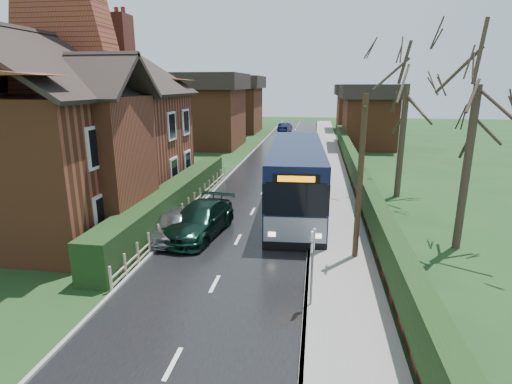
% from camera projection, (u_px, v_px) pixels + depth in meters
% --- Properties ---
extents(ground, '(140.00, 140.00, 0.00)m').
position_uv_depth(ground, '(228.00, 259.00, 15.26)').
color(ground, '#24411C').
rests_on(ground, ground).
extents(road, '(6.00, 100.00, 0.02)m').
position_uv_depth(road, '(263.00, 192.00, 24.80)').
color(road, black).
rests_on(road, ground).
extents(pavement, '(2.50, 100.00, 0.14)m').
position_uv_depth(pavement, '(332.00, 194.00, 24.17)').
color(pavement, slate).
rests_on(pavement, ground).
extents(kerb_right, '(0.12, 100.00, 0.14)m').
position_uv_depth(kerb_right, '(312.00, 193.00, 24.34)').
color(kerb_right, gray).
rests_on(kerb_right, ground).
extents(kerb_left, '(0.12, 100.00, 0.10)m').
position_uv_depth(kerb_left, '(215.00, 189.00, 25.24)').
color(kerb_left, gray).
rests_on(kerb_left, ground).
extents(front_hedge, '(1.20, 16.00, 1.60)m').
position_uv_depth(front_hedge, '(174.00, 199.00, 20.39)').
color(front_hedge, black).
rests_on(front_hedge, ground).
extents(picket_fence, '(0.10, 16.00, 0.90)m').
position_uv_depth(picket_fence, '(189.00, 206.00, 20.37)').
color(picket_fence, gray).
rests_on(picket_fence, ground).
extents(right_wall_hedge, '(0.60, 50.00, 1.80)m').
position_uv_depth(right_wall_hedge, '(360.00, 179.00, 23.69)').
color(right_wall_hedge, brown).
rests_on(right_wall_hedge, ground).
extents(brick_house, '(9.30, 14.60, 10.30)m').
position_uv_depth(brick_house, '(77.00, 128.00, 19.95)').
color(brick_house, brown).
rests_on(brick_house, ground).
extents(bus, '(3.16, 11.53, 3.47)m').
position_uv_depth(bus, '(296.00, 178.00, 20.92)').
color(bus, black).
rests_on(bus, ground).
extents(car_silver, '(1.80, 3.73, 1.23)m').
position_uv_depth(car_silver, '(173.00, 225.00, 17.24)').
color(car_silver, '#A5A5AA').
rests_on(car_silver, ground).
extents(car_green, '(2.58, 5.03, 1.40)m').
position_uv_depth(car_green, '(200.00, 220.00, 17.59)').
color(car_green, black).
rests_on(car_green, ground).
extents(car_distant, '(1.86, 4.13, 1.31)m').
position_uv_depth(car_distant, '(285.00, 127.00, 55.90)').
color(car_distant, black).
rests_on(car_distant, ground).
extents(bus_stop_sign, '(0.13, 0.38, 2.52)m').
position_uv_depth(bus_stop_sign, '(312.00, 257.00, 11.50)').
color(bus_stop_sign, slate).
rests_on(bus_stop_sign, ground).
extents(telegraph_pole, '(0.21, 0.80, 6.18)m').
position_uv_depth(telegraph_pole, '(360.00, 180.00, 14.47)').
color(telegraph_pole, '#2E2214').
rests_on(telegraph_pole, ground).
extents(tree_right_near, '(4.29, 4.29, 9.26)m').
position_uv_depth(tree_right_near, '(480.00, 72.00, 14.56)').
color(tree_right_near, '#34271F').
rests_on(tree_right_near, ground).
extents(tree_right_far, '(4.81, 4.81, 9.30)m').
position_uv_depth(tree_right_far, '(408.00, 76.00, 22.06)').
color(tree_right_far, '#362B1F').
rests_on(tree_right_far, ground).
extents(tree_house_side, '(3.96, 3.96, 8.99)m').
position_uv_depth(tree_house_side, '(104.00, 81.00, 26.26)').
color(tree_house_side, '#31251D').
rests_on(tree_house_side, ground).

